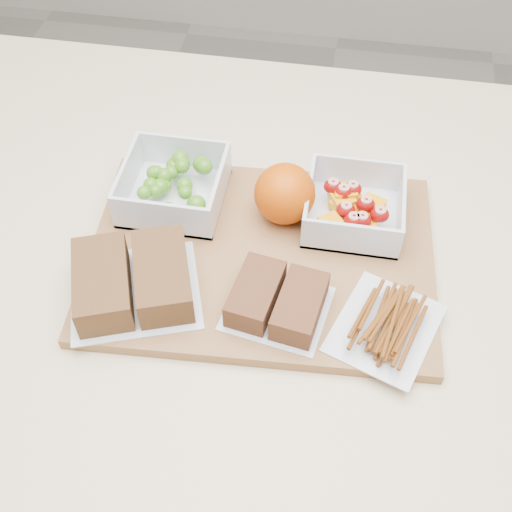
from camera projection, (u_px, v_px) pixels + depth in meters
The scene contains 8 objects.
counter at pixel (262, 433), 1.13m from camera, with size 1.20×0.90×0.90m, color beige.
cutting_board at pixel (261, 257), 0.79m from camera, with size 0.42×0.30×0.02m, color olive.
grape_container at pixel (176, 185), 0.83m from camera, with size 0.13×0.13×0.05m.
fruit_container at pixel (353, 208), 0.81m from camera, with size 0.12×0.12×0.05m.
orange at pixel (285, 194), 0.79m from camera, with size 0.08×0.08×0.08m, color #CE4C04.
sandwich_bag_left at pixel (133, 280), 0.73m from camera, with size 0.18×0.17×0.04m.
sandwich_bag_center at pixel (277, 301), 0.72m from camera, with size 0.13×0.12×0.03m.
pretzel_bag at pixel (387, 322), 0.70m from camera, with size 0.14×0.15×0.03m.
Camera 1 is at (0.07, -0.47, 1.52)m, focal length 45.00 mm.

